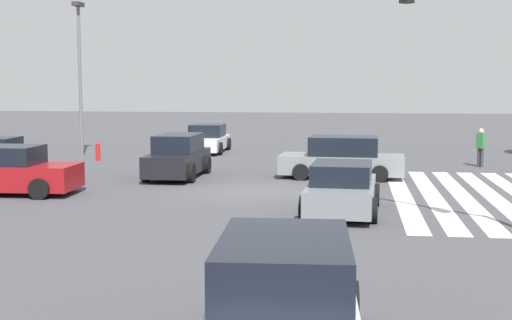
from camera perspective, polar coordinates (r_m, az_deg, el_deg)
The scene contains 11 objects.
ground_plane at distance 23.70m, azimuth 0.00°, elevation -2.59°, with size 126.71×126.71×0.00m, color #47474C.
crosswalk_markings at distance 23.91m, azimuth 18.45°, elevation -2.82°, with size 12.43×6.30×0.01m.
car_0 at distance 9.36m, azimuth 2.29°, elevation -11.42°, with size 4.76×2.29×1.68m.
car_1 at distance 19.95m, azimuth 6.88°, elevation -2.34°, with size 4.32×2.20×1.43m.
car_3 at distance 24.55m, azimuth -19.01°, elevation -0.89°, with size 2.30×4.30×1.58m.
car_4 at distance 27.47m, azimuth -6.27°, elevation 0.23°, with size 4.41×1.95×1.65m.
car_5 at distance 37.40m, azimuth -3.97°, elevation 1.65°, with size 4.53×2.20×1.45m.
car_6 at distance 27.38m, azimuth 6.91°, elevation 0.12°, with size 2.35×4.77×1.59m.
pedestrian at distance 32.15m, azimuth 17.54°, elevation 1.11°, with size 0.41×0.41×1.67m.
street_light_pole_b at distance 36.18m, azimuth -13.93°, elevation 7.47°, with size 0.80×0.36×7.51m.
fire_hydrant at distance 33.98m, azimuth -12.53°, elevation 0.66°, with size 0.22×0.22×0.86m.
Camera 1 is at (-23.21, -3.16, 3.62)m, focal length 50.00 mm.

